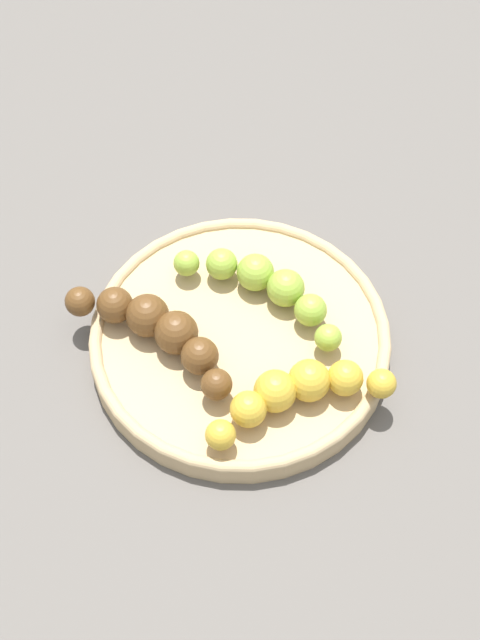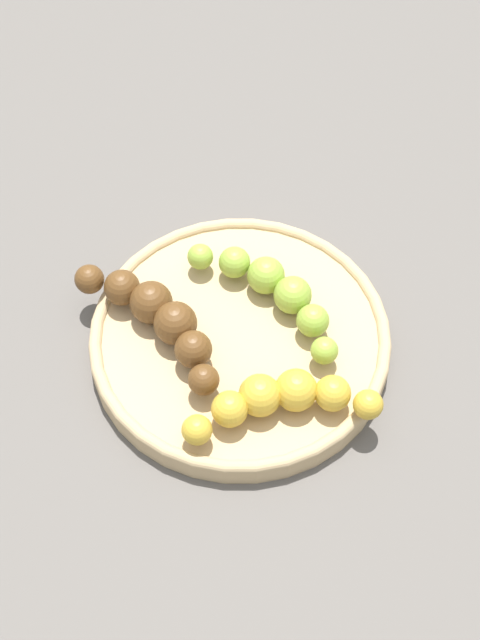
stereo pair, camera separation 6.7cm
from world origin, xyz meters
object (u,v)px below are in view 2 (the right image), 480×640
Objects in this scene: banana_spotted at (279,400)px; fruit_bowl at (240,339)px; banana_overripe at (158,317)px; banana_green at (274,290)px.

fruit_bowl is at bearing 13.47° from banana_spotted.
banana_overripe is (0.06, 0.10, 0.00)m from banana_spotted.
banana_overripe is (-0.04, 0.09, 0.00)m from banana_green.
banana_green is 0.09m from banana_overripe.
fruit_bowl is 1.89× the size of banana_green.
banana_green is at bearing -8.33° from banana_spotted.
banana_spotted is 1.14× the size of banana_overripe.
banana_green is 1.00× the size of banana_overripe.
banana_spotted reaches higher than banana_green.
banana_green reaches higher than fruit_bowl.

